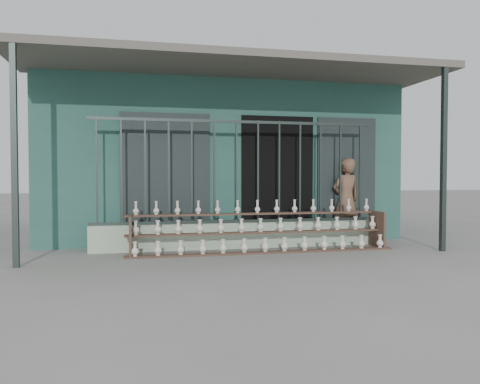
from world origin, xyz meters
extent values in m
plane|color=slate|center=(0.00, 0.00, 0.00)|extent=(60.00, 60.00, 0.00)
cube|color=#28564B|center=(0.00, 4.30, 1.60)|extent=(7.00, 5.00, 3.20)
cube|color=black|center=(0.90, 1.82, 1.20)|extent=(1.40, 0.12, 2.40)
cube|color=black|center=(-1.20, 1.78, 1.20)|extent=(1.60, 0.08, 2.40)
cube|color=black|center=(2.30, 1.78, 1.20)|extent=(1.20, 0.08, 2.40)
cube|color=#59544C|center=(0.00, 1.20, 3.15)|extent=(7.40, 2.00, 0.12)
cube|color=#283330|center=(-3.35, 0.25, 1.55)|extent=(0.08, 0.08, 3.10)
cube|color=#283330|center=(3.35, 0.25, 1.55)|extent=(0.08, 0.08, 3.10)
cube|color=#AEC7AB|center=(0.00, 1.30, 0.23)|extent=(5.00, 0.20, 0.45)
cube|color=#283330|center=(-2.35, 1.30, 1.35)|extent=(0.03, 0.03, 1.80)
cube|color=#283330|center=(-1.96, 1.30, 1.35)|extent=(0.03, 0.03, 1.80)
cube|color=#283330|center=(-1.57, 1.30, 1.35)|extent=(0.03, 0.03, 1.80)
cube|color=#283330|center=(-1.18, 1.30, 1.35)|extent=(0.03, 0.03, 1.80)
cube|color=#283330|center=(-0.78, 1.30, 1.35)|extent=(0.03, 0.03, 1.80)
cube|color=#283330|center=(-0.39, 1.30, 1.35)|extent=(0.03, 0.03, 1.80)
cube|color=#283330|center=(0.00, 1.30, 1.35)|extent=(0.03, 0.03, 1.80)
cube|color=#283330|center=(0.39, 1.30, 1.35)|extent=(0.03, 0.03, 1.80)
cube|color=#283330|center=(0.78, 1.30, 1.35)|extent=(0.03, 0.03, 1.80)
cube|color=#283330|center=(1.17, 1.30, 1.35)|extent=(0.03, 0.03, 1.80)
cube|color=#283330|center=(1.57, 1.30, 1.35)|extent=(0.03, 0.03, 1.80)
cube|color=#283330|center=(1.96, 1.30, 1.35)|extent=(0.03, 0.03, 1.80)
cube|color=#283330|center=(2.35, 1.30, 1.35)|extent=(0.03, 0.03, 1.80)
cube|color=#283330|center=(0.00, 1.30, 2.22)|extent=(5.00, 0.04, 0.05)
cube|color=#283330|center=(0.00, 1.30, 0.47)|extent=(5.00, 0.04, 0.05)
cube|color=brown|center=(0.34, 0.65, 0.01)|extent=(4.50, 0.18, 0.03)
cube|color=brown|center=(0.34, 0.90, 0.32)|extent=(4.50, 0.18, 0.03)
cube|color=brown|center=(0.34, 1.15, 0.61)|extent=(4.50, 0.18, 0.03)
cube|color=brown|center=(-1.81, 0.90, 0.32)|extent=(0.04, 0.55, 0.64)
cube|color=brown|center=(2.49, 0.90, 0.32)|extent=(0.04, 0.55, 0.64)
imported|color=brown|center=(2.24, 1.64, 0.81)|extent=(0.65, 0.50, 1.61)
camera|label=1|loc=(-1.69, -6.72, 1.28)|focal=35.00mm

